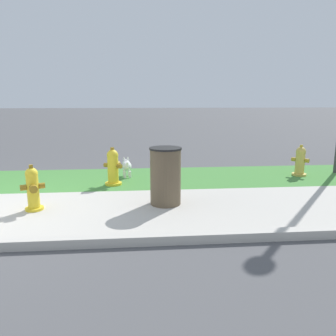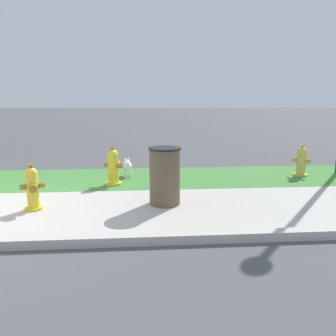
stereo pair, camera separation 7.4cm
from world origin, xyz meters
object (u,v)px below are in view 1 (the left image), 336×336
object	(u,v)px
small_white_dog	(127,166)
trash_bin	(166,176)
fire_hydrant_across_street	(113,167)
fire_hydrant_by_grass_verge	(300,161)
fire_hydrant_at_driveway	(33,189)

from	to	relation	value
small_white_dog	trash_bin	xyz separation A→B (m)	(0.71, -2.07, 0.23)
fire_hydrant_across_street	fire_hydrant_by_grass_verge	size ratio (longest dim) A/B	1.09
fire_hydrant_at_driveway	small_white_dog	size ratio (longest dim) A/B	1.50
small_white_dog	fire_hydrant_across_street	bearing A→B (deg)	154.15
fire_hydrant_across_street	small_white_dog	bearing A→B (deg)	99.22
fire_hydrant_across_street	small_white_dog	distance (m)	0.76
fire_hydrant_across_street	trash_bin	bearing A→B (deg)	-26.48
fire_hydrant_at_driveway	trash_bin	world-z (taller)	trash_bin
fire_hydrant_at_driveway	small_white_dog	world-z (taller)	fire_hydrant_at_driveway
fire_hydrant_by_grass_verge	trash_bin	xyz separation A→B (m)	(-3.23, -1.82, 0.14)
fire_hydrant_across_street	fire_hydrant_by_grass_verge	distance (m)	4.21
fire_hydrant_across_street	fire_hydrant_by_grass_verge	world-z (taller)	fire_hydrant_across_street
trash_bin	fire_hydrant_at_driveway	bearing A→B (deg)	-176.56
fire_hydrant_at_driveway	small_white_dog	bearing A→B (deg)	-143.34
fire_hydrant_at_driveway	trash_bin	bearing A→B (deg)	162.08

